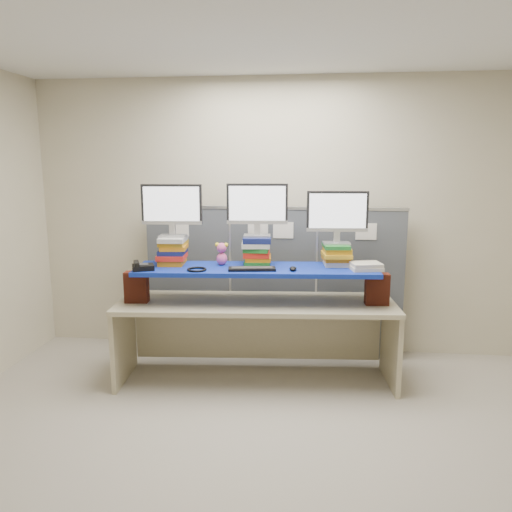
# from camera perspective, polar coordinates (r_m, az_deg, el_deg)

# --- Properties ---
(room) EXTENTS (5.00, 4.00, 2.80)m
(room) POSITION_cam_1_polar(r_m,az_deg,el_deg) (3.18, -0.60, 0.55)
(room) COLOR beige
(room) RESTS_ON ground
(cubicle_partition) EXTENTS (2.60, 0.06, 1.53)m
(cubicle_partition) POSITION_cam_1_polar(r_m,az_deg,el_deg) (5.04, 1.95, -2.95)
(cubicle_partition) COLOR #41464D
(cubicle_partition) RESTS_ON ground
(desk) EXTENTS (2.50, 0.91, 0.74)m
(desk) POSITION_cam_1_polar(r_m,az_deg,el_deg) (4.47, -0.00, -7.08)
(desk) COLOR tan
(desk) RESTS_ON ground
(brick_pier_left) EXTENTS (0.21, 0.12, 0.27)m
(brick_pier_left) POSITION_cam_1_polar(r_m,az_deg,el_deg) (4.50, -13.49, -3.46)
(brick_pier_left) COLOR maroon
(brick_pier_left) RESTS_ON desk
(brick_pier_right) EXTENTS (0.21, 0.12, 0.27)m
(brick_pier_right) POSITION_cam_1_polar(r_m,az_deg,el_deg) (4.43, 13.67, -3.70)
(brick_pier_right) COLOR maroon
(brick_pier_right) RESTS_ON desk
(blue_board) EXTENTS (2.13, 0.69, 0.04)m
(blue_board) POSITION_cam_1_polar(r_m,az_deg,el_deg) (4.36, -0.00, -1.54)
(blue_board) COLOR navy
(blue_board) RESTS_ON brick_pier_left
(book_stack_left) EXTENTS (0.28, 0.33, 0.25)m
(book_stack_left) POSITION_cam_1_polar(r_m,az_deg,el_deg) (4.53, -9.48, 0.63)
(book_stack_left) COLOR #C87712
(book_stack_left) RESTS_ON blue_board
(book_stack_center) EXTENTS (0.28, 0.31, 0.25)m
(book_stack_center) POSITION_cam_1_polar(r_m,az_deg,el_deg) (4.44, 0.10, 0.67)
(book_stack_center) COLOR #1D7025
(book_stack_center) RESTS_ON blue_board
(book_stack_right) EXTENTS (0.27, 0.33, 0.19)m
(book_stack_right) POSITION_cam_1_polar(r_m,az_deg,el_deg) (4.48, 9.15, 0.20)
(book_stack_right) COLOR #B5B5AD
(book_stack_right) RESTS_ON blue_board
(monitor_left) EXTENTS (0.54, 0.17, 0.47)m
(monitor_left) POSITION_cam_1_polar(r_m,az_deg,el_deg) (4.48, -9.60, 5.53)
(monitor_left) COLOR #B5B5BB
(monitor_left) RESTS_ON book_stack_left
(monitor_center) EXTENTS (0.54, 0.17, 0.47)m
(monitor_center) POSITION_cam_1_polar(r_m,az_deg,el_deg) (4.39, 0.14, 5.66)
(monitor_center) COLOR #B5B5BB
(monitor_center) RESTS_ON book_stack_center
(monitor_right) EXTENTS (0.54, 0.17, 0.47)m
(monitor_right) POSITION_cam_1_polar(r_m,az_deg,el_deg) (4.43, 9.28, 4.74)
(monitor_right) COLOR #B5B5BB
(monitor_right) RESTS_ON book_stack_right
(keyboard) EXTENTS (0.41, 0.19, 0.03)m
(keyboard) POSITION_cam_1_polar(r_m,az_deg,el_deg) (4.23, -0.47, -1.47)
(keyboard) COLOR black
(keyboard) RESTS_ON blue_board
(mouse) EXTENTS (0.10, 0.12, 0.03)m
(mouse) POSITION_cam_1_polar(r_m,az_deg,el_deg) (4.23, 4.25, -1.44)
(mouse) COLOR black
(mouse) RESTS_ON blue_board
(desk_phone) EXTENTS (0.23, 0.22, 0.08)m
(desk_phone) POSITION_cam_1_polar(r_m,az_deg,el_deg) (4.35, -12.88, -1.19)
(desk_phone) COLOR black
(desk_phone) RESTS_ON blue_board
(headset) EXTENTS (0.19, 0.19, 0.02)m
(headset) POSITION_cam_1_polar(r_m,az_deg,el_deg) (4.25, -6.79, -1.53)
(headset) COLOR black
(headset) RESTS_ON blue_board
(plush_toy) EXTENTS (0.12, 0.09, 0.20)m
(plush_toy) POSITION_cam_1_polar(r_m,az_deg,el_deg) (4.44, -3.94, 0.28)
(plush_toy) COLOR #E25697
(plush_toy) RESTS_ON blue_board
(binder_stack) EXTENTS (0.30, 0.26, 0.06)m
(binder_stack) POSITION_cam_1_polar(r_m,az_deg,el_deg) (4.35, 12.46, -1.16)
(binder_stack) COLOR beige
(binder_stack) RESTS_ON blue_board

